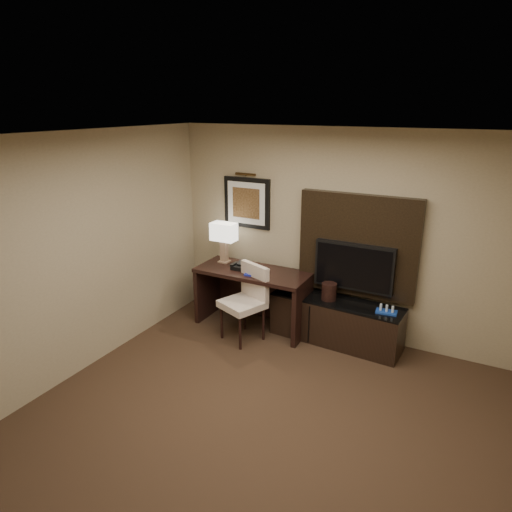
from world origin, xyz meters
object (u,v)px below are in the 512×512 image
Objects in this scene: credenza at (336,321)px; desk_chair at (242,304)px; ice_bucket at (329,291)px; minibar_tray at (387,309)px; table_lamp at (224,241)px; tv at (354,267)px; desk at (253,298)px; desk_phone at (239,266)px.

desk_chair is at bearing -152.35° from credenza.
ice_bucket reaches higher than minibar_tray.
credenza is at bearing -0.56° from table_lamp.
desk_chair is at bearing -153.07° from tv.
tv is 1.49m from desk_chair.
credenza is 2.73× the size of table_lamp.
minibar_tray is (1.74, 0.44, 0.12)m from desk_chair.
table_lamp reaches higher than desk.
desk_chair is 1.65× the size of table_lamp.
table_lamp reaches higher than minibar_tray.
tv is at bearing 10.09° from desk.
minibar_tray is at bearing 35.85° from desk_chair.
credenza is 9.05× the size of desk_phone.
desk is at bearing 12.14° from desk_phone.
desk is 1.46m from tv.
tv is 4.06× the size of minibar_tray.
tv is at bearing 3.87° from table_lamp.
credenza is at bearing 6.46° from desk_phone.
tv is 1.83m from table_lamp.
desk_phone is 0.75× the size of minibar_tray.
minibar_tray is at bearing 2.93° from desk_phone.
table_lamp is 2.37m from minibar_tray.
minibar_tray is at bearing -22.15° from tv.
credenza is 1.66× the size of desk_chair.
credenza is at bearing 174.84° from minibar_tray.
ice_bucket is 0.75m from minibar_tray.
tv is 5.39× the size of desk_phone.
tv is at bearing 11.13° from desk_phone.
desk reaches higher than minibar_tray.
minibar_tray is at bearing -4.21° from ice_bucket.
desk_phone is at bearing -169.45° from tv.
table_lamp reaches higher than tv.
ice_bucket is at bearing -175.21° from credenza.
ice_bucket is (1.24, 0.14, -0.18)m from desk_phone.
ice_bucket is (-0.11, -0.00, 0.40)m from credenza.
ice_bucket is at bearing -151.15° from tv.
credenza is 1.23m from desk_chair.
credenza is 1.88m from table_lamp.
tv reaches higher than desk_chair.
table_lamp reaches higher than ice_bucket.
desk_chair is (0.06, -0.40, 0.10)m from desk.
desk_phone is (-1.50, -0.28, -0.15)m from tv.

